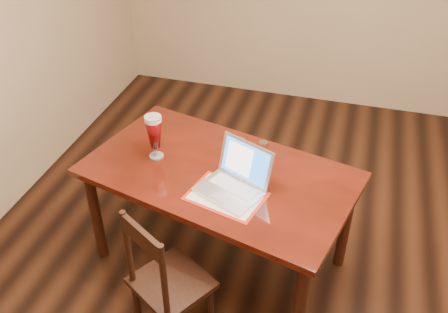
# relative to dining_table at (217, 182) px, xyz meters

# --- Properties ---
(ground) EXTENTS (5.00, 5.00, 0.00)m
(ground) POSITION_rel_dining_table_xyz_m (0.53, -0.02, -0.68)
(ground) COLOR black
(ground) RESTS_ON ground
(room_shell) EXTENTS (4.51, 5.01, 2.71)m
(room_shell) POSITION_rel_dining_table_xyz_m (0.53, -0.02, 1.08)
(room_shell) COLOR tan
(room_shell) RESTS_ON ground
(dining_table) EXTENTS (1.81, 1.29, 1.06)m
(dining_table) POSITION_rel_dining_table_xyz_m (0.00, 0.00, 0.00)
(dining_table) COLOR #54140B
(dining_table) RESTS_ON ground
(dining_chair) EXTENTS (0.53, 0.53, 0.93)m
(dining_chair) POSITION_rel_dining_table_xyz_m (-0.10, -0.64, -0.25)
(dining_chair) COLOR black
(dining_chair) RESTS_ON ground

